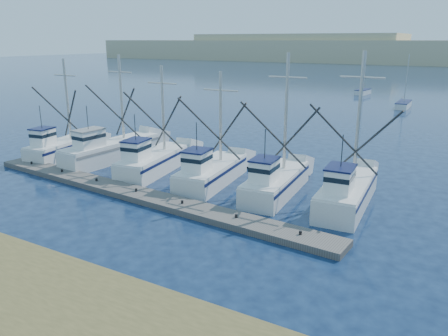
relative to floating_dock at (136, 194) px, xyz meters
The scene contains 5 objects.
ground 9.50m from the floating_dock, 33.81° to the right, with size 500.00×500.00×0.00m, color #0B1833.
floating_dock is the anchor object (origin of this frame).
trawler_fleet 5.17m from the floating_dock, 88.11° to the left, with size 28.66×9.76×9.57m.
sailboat_near 52.53m from the floating_dock, 79.51° to the left, with size 1.69×5.85×8.10m.
sailboat_far 66.34m from the floating_dock, 89.92° to the left, with size 2.28×4.88×8.10m.
Camera 1 is at (10.94, -15.87, 10.18)m, focal length 35.00 mm.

